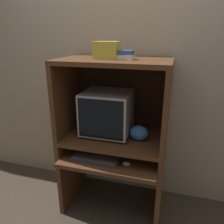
% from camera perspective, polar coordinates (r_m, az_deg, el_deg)
% --- Properties ---
extents(ground_plane, '(12.00, 12.00, 0.00)m').
position_cam_1_polar(ground_plane, '(2.25, -1.66, -27.25)').
color(ground_plane, '#3D3328').
extents(wall_back, '(6.00, 0.06, 2.60)m').
position_cam_1_polar(wall_back, '(2.19, 3.18, 10.56)').
color(wall_back, gray).
rests_on(wall_back, ground_plane).
extents(desk_base, '(0.93, 0.66, 0.61)m').
position_cam_1_polar(desk_base, '(2.17, 0.21, -15.89)').
color(desk_base, '#4C2D19').
rests_on(desk_base, ground_plane).
extents(desk_monitor_shelf, '(0.93, 0.58, 0.15)m').
position_cam_1_polar(desk_monitor_shelf, '(2.03, 0.64, -7.02)').
color(desk_monitor_shelf, '#4C2D19').
rests_on(desk_monitor_shelf, desk_base).
extents(hutch_upper, '(0.93, 0.58, 0.69)m').
position_cam_1_polar(hutch_upper, '(1.90, 0.97, 6.54)').
color(hutch_upper, '#4C2D19').
rests_on(hutch_upper, desk_monitor_shelf).
extents(crt_monitor, '(0.43, 0.40, 0.40)m').
position_cam_1_polar(crt_monitor, '(1.99, -1.25, -0.10)').
color(crt_monitor, '#B2B2B7').
rests_on(crt_monitor, desk_monitor_shelf).
extents(keyboard, '(0.42, 0.14, 0.03)m').
position_cam_1_polar(keyboard, '(1.94, -4.50, -12.20)').
color(keyboard, '#2D2D30').
rests_on(keyboard, desk_base).
extents(mouse, '(0.07, 0.05, 0.03)m').
position_cam_1_polar(mouse, '(1.87, 3.82, -13.35)').
color(mouse, '#B7B7B7').
rests_on(mouse, desk_base).
extents(snack_bag, '(0.16, 0.12, 0.13)m').
position_cam_1_polar(snack_bag, '(1.93, 7.06, -5.45)').
color(snack_bag, '#336BB7').
rests_on(snack_bag, desk_monitor_shelf).
extents(book_stack, '(0.17, 0.11, 0.07)m').
position_cam_1_polar(book_stack, '(1.78, 2.91, 14.67)').
color(book_stack, beige).
rests_on(book_stack, hutch_upper).
extents(storage_box, '(0.19, 0.16, 0.14)m').
position_cam_1_polar(storage_box, '(1.82, -1.31, 15.86)').
color(storage_box, gold).
rests_on(storage_box, hutch_upper).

